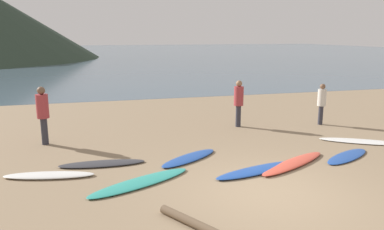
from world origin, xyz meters
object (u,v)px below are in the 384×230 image
at_px(surfboard_0, 49,175).
at_px(person_2, 43,111).
at_px(surfboard_6, 347,156).
at_px(surfboard_5, 294,163).
at_px(driftwood_log, 192,222).
at_px(person_1, 239,100).
at_px(surfboard_7, 363,141).
at_px(surfboard_4, 259,170).
at_px(surfboard_3, 189,158).
at_px(person_3, 322,101).
at_px(surfboard_1, 102,164).
at_px(surfboard_2, 141,182).

relative_size(surfboard_0, person_2, 1.19).
bearing_deg(surfboard_0, surfboard_6, 6.93).
relative_size(surfboard_5, driftwood_log, 1.76).
distance_m(person_1, driftwood_log, 7.61).
bearing_deg(surfboard_7, surfboard_0, -146.29).
bearing_deg(surfboard_7, surfboard_4, -130.15).
distance_m(surfboard_5, driftwood_log, 4.16).
bearing_deg(surfboard_7, person_1, 165.97).
height_order(surfboard_0, surfboard_6, surfboard_0).
height_order(surfboard_0, surfboard_3, surfboard_0).
height_order(surfboard_0, person_3, person_3).
height_order(surfboard_1, surfboard_3, surfboard_3).
relative_size(surfboard_5, person_3, 1.72).
bearing_deg(surfboard_2, surfboard_4, -25.92).
distance_m(surfboard_5, person_2, 7.53).
bearing_deg(surfboard_2, person_2, 96.06).
distance_m(surfboard_3, person_1, 4.23).
bearing_deg(driftwood_log, surfboard_7, 29.28).
xyz_separation_m(surfboard_1, surfboard_2, (0.81, -1.52, 0.00)).
bearing_deg(surfboard_0, person_3, 29.03).
xyz_separation_m(surfboard_3, surfboard_7, (5.71, 0.16, -0.01)).
relative_size(surfboard_4, surfboard_7, 0.98).
distance_m(surfboard_4, surfboard_5, 1.09).
xyz_separation_m(surfboard_3, person_2, (-3.96, 2.54, 1.02)).
xyz_separation_m(surfboard_0, surfboard_3, (3.57, 0.38, -0.01)).
xyz_separation_m(surfboard_2, driftwood_log, (0.63, -2.18, 0.04)).
distance_m(surfboard_2, person_2, 4.72).
bearing_deg(person_1, surfboard_1, -177.69).
height_order(surfboard_3, surfboard_7, surfboard_3).
bearing_deg(surfboard_5, surfboard_1, 136.73).
relative_size(person_2, person_3, 1.17).
height_order(surfboard_2, person_1, person_1).
bearing_deg(person_3, person_2, 135.11).
bearing_deg(surfboard_6, person_2, 129.48).
bearing_deg(surfboard_2, driftwood_log, -100.06).
bearing_deg(surfboard_0, surfboard_1, 34.55).
height_order(surfboard_2, surfboard_6, surfboard_2).
distance_m(surfboard_0, surfboard_3, 3.59).
height_order(surfboard_5, person_3, person_3).
distance_m(surfboard_7, person_1, 4.36).
distance_m(surfboard_0, person_2, 3.12).
xyz_separation_m(surfboard_6, driftwood_log, (-5.16, -2.56, 0.05)).
distance_m(surfboard_1, surfboard_3, 2.32).
bearing_deg(surfboard_1, surfboard_7, 3.55).
relative_size(person_1, person_2, 0.95).
bearing_deg(driftwood_log, person_2, 116.88).
bearing_deg(surfboard_7, person_3, 118.10).
distance_m(surfboard_3, driftwood_log, 3.65).
xyz_separation_m(surfboard_0, surfboard_5, (6.10, -0.76, 0.00)).
relative_size(surfboard_3, person_3, 1.32).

